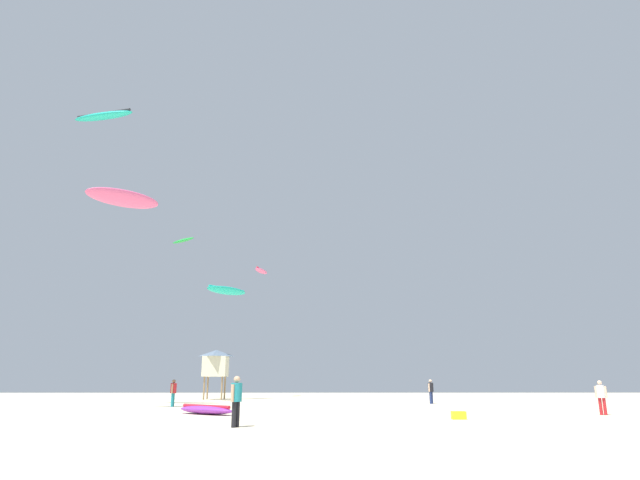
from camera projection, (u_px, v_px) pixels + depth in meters
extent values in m
plane|color=beige|center=(327.00, 445.00, 13.16)|extent=(120.00, 120.00, 0.00)
cylinder|color=black|center=(237.00, 414.00, 18.20)|extent=(0.16, 0.16, 0.84)
cylinder|color=black|center=(234.00, 415.00, 18.04)|extent=(0.16, 0.16, 0.84)
cylinder|color=teal|center=(237.00, 392.00, 18.31)|extent=(0.39, 0.39, 0.63)
cylinder|color=tan|center=(240.00, 393.00, 18.50)|extent=(0.11, 0.11, 0.58)
cylinder|color=tan|center=(233.00, 393.00, 18.11)|extent=(0.11, 0.11, 0.58)
sphere|color=tan|center=(237.00, 379.00, 18.42)|extent=(0.23, 0.23, 0.23)
cylinder|color=navy|center=(432.00, 398.00, 36.85)|extent=(0.15, 0.15, 0.81)
cylinder|color=navy|center=(431.00, 398.00, 36.72)|extent=(0.15, 0.15, 0.81)
cylinder|color=black|center=(431.00, 387.00, 36.97)|extent=(0.37, 0.37, 0.61)
cylinder|color=beige|center=(432.00, 388.00, 37.12)|extent=(0.11, 0.11, 0.56)
cylinder|color=beige|center=(429.00, 388.00, 36.80)|extent=(0.11, 0.11, 0.56)
sphere|color=beige|center=(430.00, 381.00, 37.07)|extent=(0.22, 0.22, 0.22)
cylinder|color=#B21E23|center=(601.00, 406.00, 24.70)|extent=(0.14, 0.14, 0.77)
cylinder|color=#B21E23|center=(605.00, 406.00, 24.60)|extent=(0.14, 0.14, 0.77)
cylinder|color=silver|center=(601.00, 391.00, 24.82)|extent=(0.35, 0.35, 0.58)
cylinder|color=beige|center=(596.00, 392.00, 24.94)|extent=(0.10, 0.10, 0.53)
cylinder|color=beige|center=(606.00, 392.00, 24.70)|extent=(0.10, 0.10, 0.53)
sphere|color=beige|center=(600.00, 383.00, 24.93)|extent=(0.21, 0.21, 0.21)
cylinder|color=teal|center=(172.00, 400.00, 32.41)|extent=(0.15, 0.15, 0.80)
cylinder|color=teal|center=(173.00, 400.00, 32.59)|extent=(0.15, 0.15, 0.80)
cylinder|color=#B21E23|center=(174.00, 388.00, 32.68)|extent=(0.37, 0.37, 0.60)
cylinder|color=#936B4C|center=(172.00, 389.00, 32.47)|extent=(0.11, 0.11, 0.55)
cylinder|color=#936B4C|center=(175.00, 389.00, 32.88)|extent=(0.11, 0.11, 0.55)
sphere|color=#936B4C|center=(174.00, 381.00, 32.79)|extent=(0.22, 0.22, 0.22)
ellipsoid|color=purple|center=(206.00, 410.00, 25.04)|extent=(3.48, 3.18, 0.46)
cylinder|color=red|center=(206.00, 406.00, 25.08)|extent=(2.68, 2.31, 0.16)
cylinder|color=#8C704C|center=(225.00, 388.00, 45.89)|extent=(0.14, 0.14, 1.90)
cylinder|color=#8C704C|center=(222.00, 388.00, 44.44)|extent=(0.14, 0.14, 1.90)
cylinder|color=#8C704C|center=(208.00, 388.00, 45.88)|extent=(0.14, 0.14, 1.90)
cylinder|color=#8C704C|center=(204.00, 388.00, 44.43)|extent=(0.14, 0.14, 1.90)
cube|color=beige|center=(216.00, 366.00, 45.62)|extent=(2.00, 2.00, 1.70)
pyramid|color=slate|center=(216.00, 353.00, 45.91)|extent=(2.30, 2.30, 0.55)
cube|color=yellow|center=(459.00, 415.00, 21.82)|extent=(0.56, 0.36, 0.32)
ellipsoid|color=#E5598C|center=(123.00, 198.00, 31.69)|extent=(4.21, 3.44, 1.10)
ellipsoid|color=green|center=(183.00, 240.00, 40.80)|extent=(2.38, 2.14, 0.48)
ellipsoid|color=#E5598C|center=(261.00, 271.00, 54.54)|extent=(1.47, 3.13, 0.31)
cylinder|color=red|center=(261.00, 270.00, 54.57)|extent=(0.72, 2.74, 0.13)
ellipsoid|color=#19B29E|center=(227.00, 291.00, 46.49)|extent=(3.72, 3.95, 0.81)
cylinder|color=#19B29E|center=(227.00, 289.00, 46.54)|extent=(2.71, 2.99, 0.18)
ellipsoid|color=#19B29E|center=(103.00, 116.00, 35.50)|extent=(4.59, 2.45, 0.79)
cylinder|color=#2D2D33|center=(104.00, 113.00, 35.55)|extent=(3.96, 1.28, 0.19)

